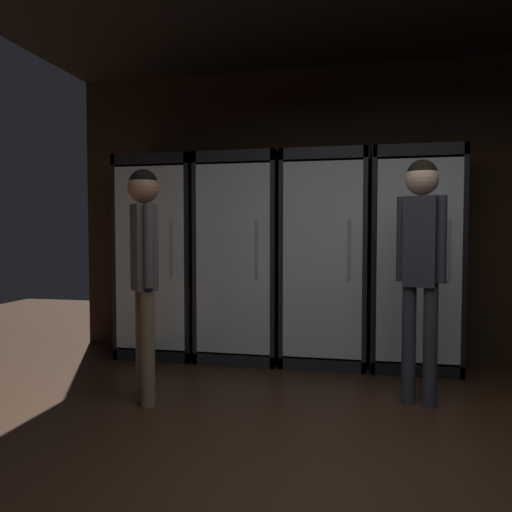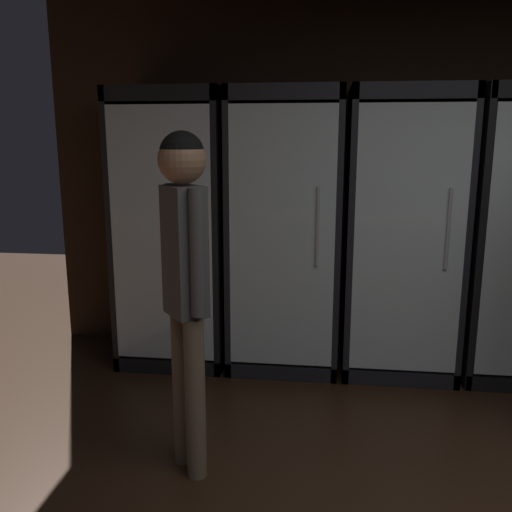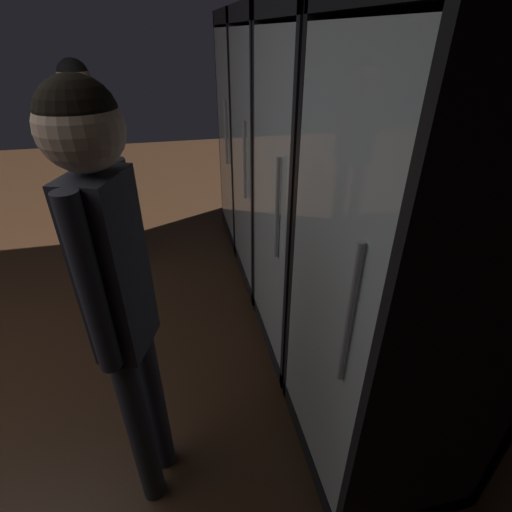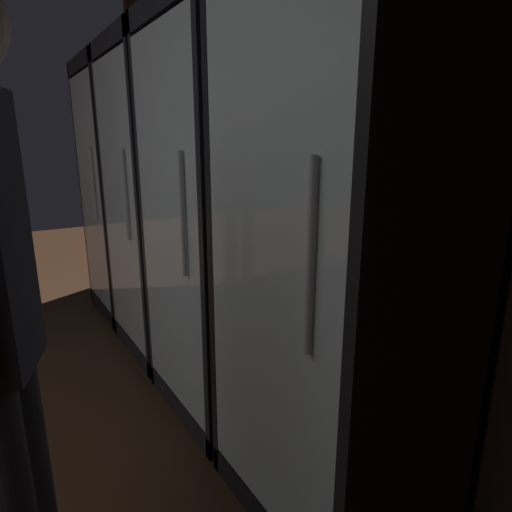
# 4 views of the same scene
# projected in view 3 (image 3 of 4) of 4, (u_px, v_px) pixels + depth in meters

# --- Properties ---
(wall_back) EXTENTS (6.00, 0.06, 2.80)m
(wall_back) POSITION_uv_depth(u_px,v_px,m) (458.00, 137.00, 1.54)
(wall_back) COLOR black
(wall_back) RESTS_ON ground
(cooler_far_left) EXTENTS (0.75, 0.66, 1.92)m
(cooler_far_left) POSITION_uv_depth(u_px,v_px,m) (264.00, 139.00, 3.39)
(cooler_far_left) COLOR black
(cooler_far_left) RESTS_ON ground
(cooler_left) EXTENTS (0.75, 0.66, 1.92)m
(cooler_left) POSITION_uv_depth(u_px,v_px,m) (290.00, 166.00, 2.74)
(cooler_left) COLOR black
(cooler_left) RESTS_ON ground
(cooler_center) EXTENTS (0.75, 0.66, 1.92)m
(cooler_center) POSITION_uv_depth(u_px,v_px,m) (332.00, 208.00, 2.08)
(cooler_center) COLOR black
(cooler_center) RESTS_ON ground
(cooler_right) EXTENTS (0.75, 0.66, 1.92)m
(cooler_right) POSITION_uv_depth(u_px,v_px,m) (413.00, 289.00, 1.41)
(cooler_right) COLOR black
(cooler_right) RESTS_ON ground
(shopper_near) EXTENTS (0.32, 0.22, 1.69)m
(shopper_near) POSITION_uv_depth(u_px,v_px,m) (116.00, 280.00, 1.19)
(shopper_near) COLOR #2D2D38
(shopper_near) RESTS_ON ground
(shopper_far) EXTENTS (0.24, 0.27, 1.63)m
(shopper_far) POSITION_uv_depth(u_px,v_px,m) (90.00, 149.00, 2.72)
(shopper_far) COLOR #72604C
(shopper_far) RESTS_ON ground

